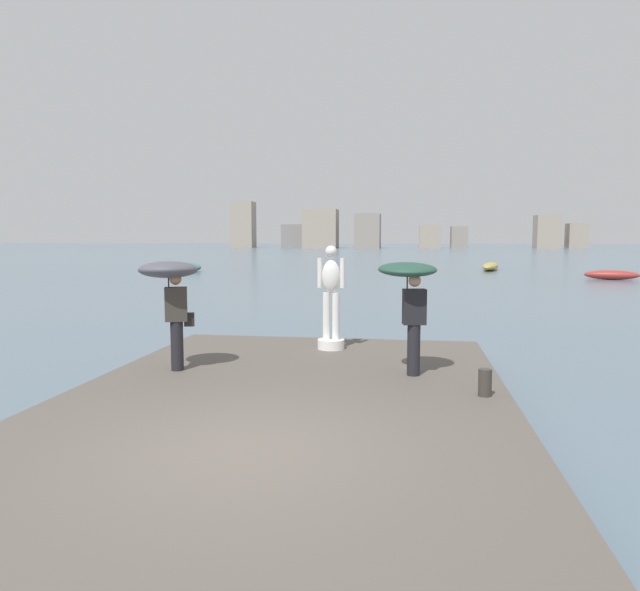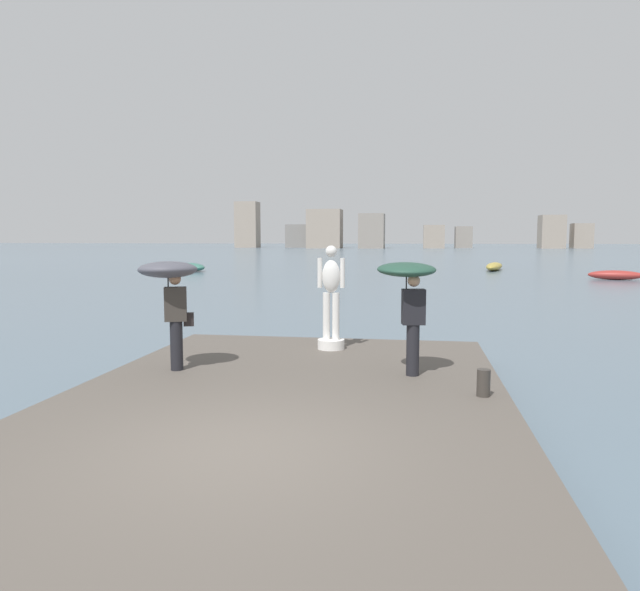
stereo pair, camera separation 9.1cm
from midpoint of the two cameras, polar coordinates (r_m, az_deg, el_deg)
ground_plane at (r=46.34m, az=6.69°, el=2.21°), size 400.00×400.00×0.00m
pier at (r=8.97m, az=-3.41°, el=-10.91°), size 6.71×10.34×0.40m
statue_white_figure at (r=12.42m, az=1.29°, el=-0.92°), size 0.58×0.57×2.18m
onlooker_left at (r=10.70m, az=-14.00°, el=1.21°), size 1.32×1.32×1.94m
onlooker_right at (r=10.11m, az=8.79°, el=0.87°), size 1.15×1.16×1.96m
mooring_bollard at (r=9.20m, az=15.75°, el=-8.09°), size 0.20×0.20×0.41m
boat_near at (r=48.88m, az=-12.24°, el=2.69°), size 3.59×3.37×0.66m
boat_far at (r=42.74m, az=26.65°, el=1.77°), size 3.45×1.68×0.61m
boat_leftward at (r=51.22m, az=16.48°, el=2.71°), size 2.41×5.71×0.64m
distant_skyline at (r=148.96m, az=5.24°, el=6.19°), size 88.45×13.85×11.87m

